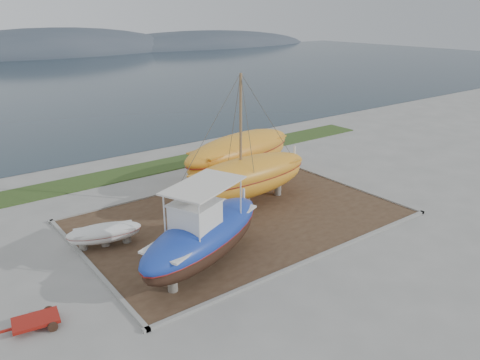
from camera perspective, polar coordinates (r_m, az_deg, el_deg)
ground at (r=24.95m, az=5.69°, el=-7.67°), size 140.00×140.00×0.00m
dirt_patch at (r=27.68m, az=0.08°, el=-4.58°), size 18.00×12.00×0.06m
curb_frame at (r=27.66m, az=0.08°, el=-4.49°), size 18.60×12.60×0.15m
grass_strip at (r=36.87m, az=-10.79°, el=1.46°), size 44.00×3.00×0.08m
blue_caique at (r=21.82m, az=-4.47°, el=-5.68°), size 8.91×5.79×4.11m
white_dinghy at (r=25.21m, az=-16.17°, el=-6.52°), size 4.02×2.36×1.14m
orange_sailboat at (r=28.00m, az=0.84°, el=4.67°), size 9.45×3.11×8.16m
orange_bare_hull at (r=32.96m, az=-0.05°, el=2.66°), size 10.55×5.07×3.32m
red_trailer at (r=20.45m, az=-23.60°, el=-15.67°), size 2.71×1.64×0.36m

